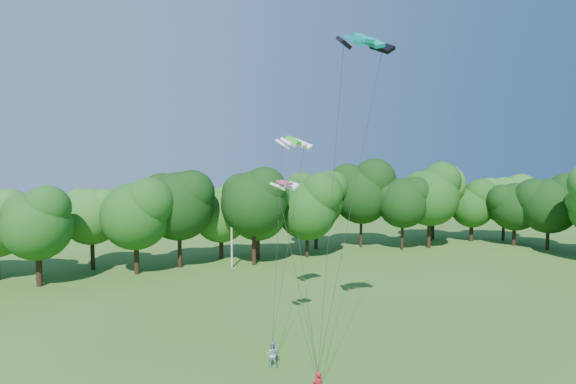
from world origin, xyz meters
name	(u,v)px	position (x,y,z in m)	size (l,w,h in m)	color
utility_pole	(232,232)	(2.62, 32.94, 4.08)	(1.58, 0.24, 7.92)	beige
kite_flyer_right	(272,354)	(-2.31, 8.11, 0.76)	(0.74, 0.58, 1.52)	#8DA9C4
kite_teal	(363,38)	(2.22, 5.77, 18.85)	(3.17, 1.37, 0.85)	#049086
kite_green	(294,140)	(2.15, 14.94, 13.64)	(3.09, 2.15, 0.68)	#29CB1E
kite_pink	(285,183)	(-0.71, 10.00, 10.72)	(2.02, 1.49, 0.31)	#D53B6F
tree_back_center	(254,200)	(5.39, 33.23, 7.57)	(8.34, 8.34, 12.13)	black
tree_back_east	(432,191)	(35.61, 37.63, 7.65)	(8.43, 8.43, 12.26)	black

